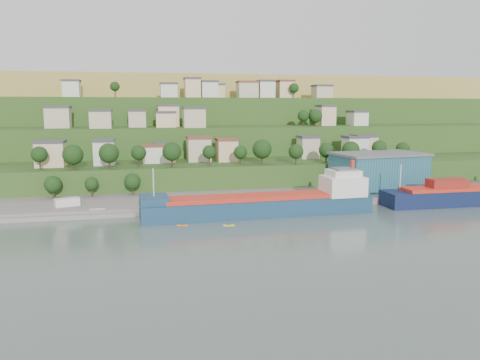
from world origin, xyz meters
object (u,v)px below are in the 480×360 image
object	(u,v)px
warehouse	(378,171)
cargo_ship_near	(266,205)
caravan	(67,203)
kayak_orange	(182,225)

from	to	relation	value
warehouse	cargo_ship_near	bearing A→B (deg)	-161.71
cargo_ship_near	caravan	world-z (taller)	cargo_ship_near
caravan	kayak_orange	xyz separation A→B (m)	(31.54, -21.95, -2.56)
kayak_orange	caravan	bearing A→B (deg)	158.77
cargo_ship_near	warehouse	xyz separation A→B (m)	(46.94, 22.32, 5.71)
warehouse	kayak_orange	world-z (taller)	warehouse
cargo_ship_near	kayak_orange	world-z (taller)	cargo_ship_near
caravan	warehouse	bearing A→B (deg)	-16.18
kayak_orange	cargo_ship_near	bearing A→B (deg)	30.72
cargo_ship_near	caravan	xyz separation A→B (m)	(-56.18, 14.36, 0.05)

